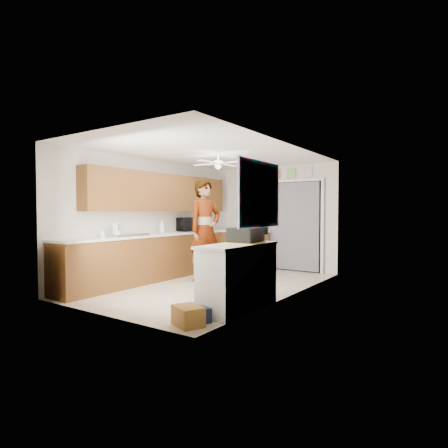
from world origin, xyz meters
The scene contains 40 objects.
floor centered at (0.00, 0.00, 0.00)m, with size 5.00×5.00×0.00m, color #B9AC95.
ceiling centered at (0.00, 0.00, 2.50)m, with size 5.00×5.00×0.00m, color white.
wall_back centered at (0.00, 2.50, 1.25)m, with size 3.20×3.20×0.00m, color silver.
wall_front centered at (0.00, -2.50, 1.25)m, with size 3.20×3.20×0.00m, color silver.
wall_left centered at (-1.60, 0.00, 1.25)m, with size 5.00×5.00×0.00m, color silver.
wall_right centered at (1.60, 0.00, 1.25)m, with size 5.00×5.00×0.00m, color silver.
left_base_cabinets centered at (-1.30, 0.00, 0.45)m, with size 0.60×4.80×0.90m, color brown.
left_countertop centered at (-1.29, 0.00, 0.92)m, with size 0.62×4.80×0.04m, color white.
upper_cabinets centered at (-1.44, 0.20, 1.80)m, with size 0.32×4.00×0.80m, color brown.
sink_basin centered at (-1.29, -1.00, 0.95)m, with size 0.50×0.76×0.06m, color silver.
faucet centered at (-1.48, -1.00, 1.05)m, with size 0.03×0.03×0.22m, color silver.
peninsula_base centered at (-0.50, 2.00, 0.45)m, with size 1.00×0.60×0.90m, color brown.
peninsula_top centered at (-0.50, 2.00, 0.92)m, with size 1.04×0.64×0.04m, color white.
back_opening_recess centered at (0.25, 2.47, 1.05)m, with size 2.00×0.06×2.10m, color black.
curtain_panel centered at (0.25, 2.43, 1.05)m, with size 1.90×0.03×2.05m, color gray.
door_trim_left centered at (-0.77, 2.44, 1.05)m, with size 0.06×0.04×2.10m, color white.
door_trim_right centered at (1.27, 2.44, 1.05)m, with size 0.06×0.04×2.10m, color white.
door_trim_head centered at (0.25, 2.44, 2.12)m, with size 2.10×0.04×0.06m, color white.
header_frame_1 centered at (-0.25, 2.47, 2.30)m, with size 0.22×0.02×0.22m, color #4B96C9.
header_frame_2 centered at (0.10, 2.47, 2.30)m, with size 0.22×0.02×0.22m, color #DB5952.
header_frame_3 centered at (0.50, 2.47, 2.30)m, with size 0.22×0.02×0.22m, color #78B969.
header_frame_4 centered at (0.90, 2.47, 2.30)m, with size 0.22×0.02×0.22m, color beige.
route66_sign centered at (-0.95, 2.47, 2.30)m, with size 0.22×0.02×0.26m, color silver.
right_counter_base centered at (1.35, -1.20, 0.45)m, with size 0.50×1.40×0.90m, color white.
right_counter_top centered at (1.34, -1.20, 0.92)m, with size 0.54×1.44×0.04m, color white.
abstract_painting centered at (1.58, -1.00, 1.65)m, with size 0.03×1.15×0.95m, color #E353BD.
ceiling_fan centered at (0.00, 0.20, 2.32)m, with size 1.14×1.14×0.24m, color white.
microwave centered at (-1.32, 0.97, 1.10)m, with size 0.57×0.39×0.32m, color black.
soap_bottle centered at (-1.41, 0.12, 1.09)m, with size 0.12×0.12×0.30m, color silver.
jar_a centered at (-1.12, -1.30, 1.00)m, with size 0.09×0.09×0.12m, color silver.
jar_b centered at (-1.27, -1.52, 1.00)m, with size 0.08×0.08×0.13m, color silver.
paper_towel_roll centered at (-1.45, -1.10, 1.06)m, with size 0.11×0.11×0.25m, color white.
suitcase centered at (1.32, -0.95, 1.05)m, with size 0.39×0.52×0.22m, color black.
suitcase_rim centered at (1.32, -0.95, 0.94)m, with size 0.44×0.58×0.02m, color yellow.
suitcase_lid centered at (1.32, -0.66, 1.30)m, with size 0.42×0.03×0.50m, color black.
cardboard_box centered at (1.25, -2.20, 0.12)m, with size 0.38×0.29×0.24m, color olive.
navy_crate centered at (1.25, -2.03, 0.09)m, with size 0.31×0.26×0.19m, color #161C37.
cabinet_door_panel centered at (-0.28, 0.23, 0.28)m, with size 0.37×0.03×0.56m, color brown.
man centered at (-0.40, 0.31, 1.02)m, with size 0.74×0.49×2.05m, color white.
dog centered at (-0.26, 0.35, 0.23)m, with size 0.26×0.60×0.47m, color black.
Camera 1 is at (4.19, -5.69, 1.41)m, focal length 30.00 mm.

